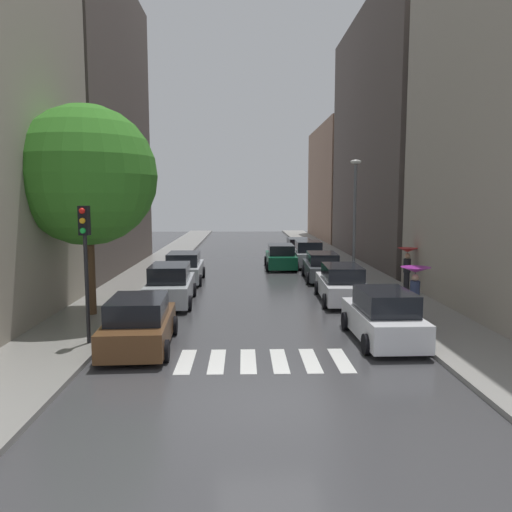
% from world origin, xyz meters
% --- Properties ---
extents(ground_plane, '(28.00, 72.00, 0.04)m').
position_xyz_m(ground_plane, '(0.00, 24.00, -0.02)').
color(ground_plane, '#3B3B3D').
extents(sidewalk_left, '(3.00, 72.00, 0.15)m').
position_xyz_m(sidewalk_left, '(-6.50, 24.00, 0.07)').
color(sidewalk_left, gray).
rests_on(sidewalk_left, ground).
extents(sidewalk_right, '(3.00, 72.00, 0.15)m').
position_xyz_m(sidewalk_right, '(6.50, 24.00, 0.07)').
color(sidewalk_right, gray).
rests_on(sidewalk_right, ground).
extents(crosswalk_stripes, '(4.95, 2.20, 0.01)m').
position_xyz_m(crosswalk_stripes, '(0.00, 3.08, 0.01)').
color(crosswalk_stripes, silver).
rests_on(crosswalk_stripes, ground).
extents(building_left_mid, '(6.00, 15.74, 18.71)m').
position_xyz_m(building_left_mid, '(-11.00, 21.93, 9.36)').
color(building_left_mid, '#564C47').
rests_on(building_left_mid, ground).
extents(building_right_mid, '(6.00, 20.16, 18.38)m').
position_xyz_m(building_right_mid, '(11.00, 26.69, 9.19)').
color(building_right_mid, '#564C47').
rests_on(building_right_mid, ground).
extents(building_right_far, '(6.00, 17.49, 12.73)m').
position_xyz_m(building_right_far, '(11.00, 46.29, 6.37)').
color(building_right_far, '#8C6B56').
rests_on(building_right_far, ground).
extents(parked_car_left_nearest, '(2.27, 4.45, 1.64)m').
position_xyz_m(parked_car_left_nearest, '(-3.84, 4.44, 0.77)').
color(parked_car_left_nearest, brown).
rests_on(parked_car_left_nearest, ground).
extents(parked_car_left_second, '(2.19, 4.77, 1.78)m').
position_xyz_m(parked_car_left_second, '(-3.83, 11.14, 0.83)').
color(parked_car_left_second, '#B2B7BF').
rests_on(parked_car_left_second, ground).
extents(parked_car_left_third, '(2.19, 4.55, 1.68)m').
position_xyz_m(parked_car_left_third, '(-3.90, 16.94, 0.78)').
color(parked_car_left_third, '#B2B7BF').
rests_on(parked_car_left_third, ground).
extents(parked_car_right_nearest, '(2.06, 4.36, 1.73)m').
position_xyz_m(parked_car_right_nearest, '(3.99, 4.98, 0.81)').
color(parked_car_right_nearest, silver).
rests_on(parked_car_right_nearest, ground).
extents(parked_car_right_second, '(2.16, 4.86, 1.68)m').
position_xyz_m(parked_car_right_second, '(3.89, 11.44, 0.78)').
color(parked_car_right_second, silver).
rests_on(parked_car_right_second, ground).
extents(parked_car_right_third, '(2.14, 4.69, 1.59)m').
position_xyz_m(parked_car_right_third, '(3.94, 17.44, 0.75)').
color(parked_car_right_third, '#474C51').
rests_on(parked_car_right_third, ground).
extents(parked_car_right_fourth, '(2.15, 4.49, 1.78)m').
position_xyz_m(parked_car_right_fourth, '(3.89, 23.18, 0.83)').
color(parked_car_right_fourth, '#B2B7BF').
rests_on(parked_car_right_fourth, ground).
extents(parked_car_right_fifth, '(2.17, 4.51, 1.55)m').
position_xyz_m(parked_car_right_fifth, '(3.81, 28.47, 0.73)').
color(parked_car_right_fifth, maroon).
rests_on(parked_car_right_fifth, ground).
extents(car_midroad, '(2.09, 4.62, 1.63)m').
position_xyz_m(car_midroad, '(1.94, 22.27, 0.76)').
color(car_midroad, '#0C4C2D').
rests_on(car_midroad, ground).
extents(pedestrian_foreground, '(1.10, 1.10, 1.99)m').
position_xyz_m(pedestrian_foreground, '(5.82, 7.30, 1.64)').
color(pedestrian_foreground, navy).
rests_on(pedestrian_foreground, sidewalk_right).
extents(pedestrian_near_tree, '(0.97, 0.97, 2.09)m').
position_xyz_m(pedestrian_near_tree, '(7.54, 13.40, 1.64)').
color(pedestrian_near_tree, black).
rests_on(pedestrian_near_tree, sidewalk_right).
extents(street_tree_left, '(5.35, 5.35, 8.06)m').
position_xyz_m(street_tree_left, '(-6.55, 8.55, 5.53)').
color(street_tree_left, '#513823').
rests_on(street_tree_left, sidewalk_left).
extents(traffic_light_left_corner, '(0.30, 0.42, 4.30)m').
position_xyz_m(traffic_light_left_corner, '(-5.45, 4.53, 3.29)').
color(traffic_light_left_corner, black).
rests_on(traffic_light_left_corner, sidewalk_left).
extents(lamp_post_right, '(0.60, 0.28, 6.62)m').
position_xyz_m(lamp_post_right, '(5.55, 16.44, 3.99)').
color(lamp_post_right, '#595B60').
rests_on(lamp_post_right, sidewalk_right).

